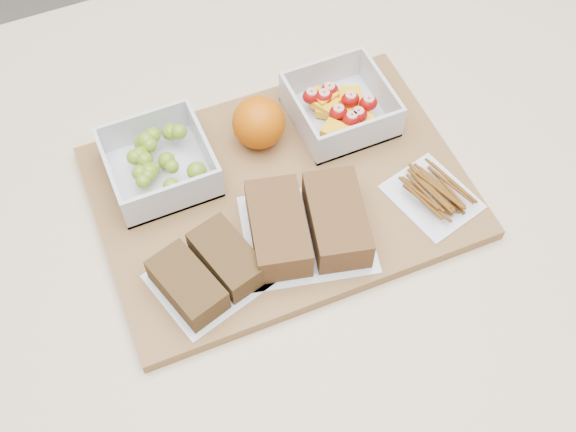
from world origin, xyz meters
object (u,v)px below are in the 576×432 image
(cutting_board, at_px, (281,192))
(sandwich_bag_left, at_px, (208,272))
(pretzel_bag, at_px, (433,192))
(grape_container, at_px, (160,162))
(orange, at_px, (259,123))
(fruit_container, at_px, (340,108))
(sandwich_bag_center, at_px, (307,224))

(cutting_board, distance_m, sandwich_bag_left, 0.14)
(sandwich_bag_left, distance_m, pretzel_bag, 0.27)
(grape_container, height_order, sandwich_bag_left, grape_container)
(cutting_board, xyz_separation_m, orange, (0.00, 0.08, 0.04))
(fruit_container, bearing_deg, cutting_board, -147.32)
(grape_container, bearing_deg, sandwich_bag_left, -89.21)
(cutting_board, distance_m, pretzel_bag, 0.18)
(fruit_container, bearing_deg, pretzel_bag, -72.89)
(fruit_container, height_order, pretzel_bag, fruit_container)
(fruit_container, bearing_deg, sandwich_bag_center, -127.43)
(grape_container, distance_m, sandwich_bag_left, 0.15)
(orange, distance_m, sandwich_bag_center, 0.15)
(fruit_container, distance_m, orange, 0.10)
(grape_container, height_order, sandwich_bag_center, grape_container)
(grape_container, bearing_deg, sandwich_bag_center, -50.03)
(grape_container, distance_m, orange, 0.12)
(sandwich_bag_left, bearing_deg, pretzel_bag, -0.45)
(fruit_container, bearing_deg, sandwich_bag_left, -146.71)
(sandwich_bag_left, bearing_deg, fruit_container, 33.29)
(cutting_board, relative_size, grape_container, 3.61)
(orange, xyz_separation_m, pretzel_bag, (0.15, -0.16, -0.02))
(grape_container, relative_size, pretzel_bag, 1.01)
(grape_container, xyz_separation_m, sandwich_bag_left, (0.00, -0.15, -0.00))
(orange, height_order, sandwich_bag_center, orange)
(sandwich_bag_center, bearing_deg, sandwich_bag_left, -175.47)
(orange, distance_m, pretzel_bag, 0.22)
(cutting_board, xyz_separation_m, sandwich_bag_left, (-0.12, -0.08, 0.02))
(sandwich_bag_center, distance_m, pretzel_bag, 0.15)
(cutting_board, relative_size, sandwich_bag_left, 3.13)
(sandwich_bag_center, bearing_deg, cutting_board, 91.74)
(fruit_container, xyz_separation_m, pretzel_bag, (0.05, -0.15, -0.01))
(sandwich_bag_center, height_order, pretzel_bag, sandwich_bag_center)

